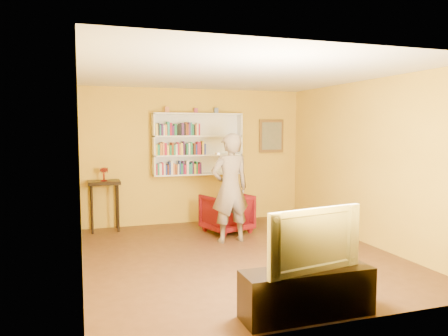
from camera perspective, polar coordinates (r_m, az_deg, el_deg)
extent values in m
cube|color=#452916|center=(6.76, 1.91, -11.75)|extent=(5.30, 5.80, 0.12)
cube|color=gold|center=(8.89, -3.71, 1.56)|extent=(5.30, 0.04, 2.70)
cube|color=gold|center=(4.23, 13.90, -2.54)|extent=(5.30, 0.04, 2.70)
cube|color=gold|center=(6.09, -18.51, -0.35)|extent=(0.04, 5.80, 2.70)
cube|color=gold|center=(7.58, 18.25, 0.69)|extent=(0.04, 5.80, 2.70)
cube|color=silver|center=(6.52, 1.99, 12.42)|extent=(5.30, 5.80, 0.06)
cube|color=white|center=(8.84, -3.65, 3.16)|extent=(1.80, 0.03, 1.20)
cube|color=white|center=(8.53, -9.19, 3.04)|extent=(0.03, 0.28, 1.20)
cube|color=white|center=(8.98, 2.04, 3.20)|extent=(0.03, 0.28, 1.20)
cube|color=white|center=(8.76, -3.41, -0.79)|extent=(1.80, 0.28, 0.03)
cube|color=white|center=(8.72, -3.42, 1.69)|extent=(1.80, 0.28, 0.03)
cube|color=white|center=(8.71, -3.44, 4.19)|extent=(1.80, 0.28, 0.03)
cube|color=white|center=(8.71, -3.45, 7.08)|extent=(1.80, 0.28, 0.03)
cube|color=#AC1A39|center=(8.51, -8.85, -0.20)|extent=(0.02, 0.16, 0.21)
cube|color=#1B7B4B|center=(8.52, -8.62, -0.19)|extent=(0.03, 0.15, 0.21)
cube|color=silver|center=(8.53, -8.36, -0.16)|extent=(0.04, 0.17, 0.22)
cube|color=#AC1A39|center=(8.54, -8.07, -0.08)|extent=(0.03, 0.16, 0.24)
cube|color=silver|center=(8.54, -7.85, -0.12)|extent=(0.03, 0.16, 0.23)
cube|color=navy|center=(8.55, -7.61, -0.23)|extent=(0.03, 0.16, 0.19)
cube|color=brown|center=(8.57, -7.40, -0.21)|extent=(0.03, 0.19, 0.19)
cube|color=navy|center=(8.57, -7.18, -0.03)|extent=(0.03, 0.18, 0.24)
cube|color=silver|center=(8.57, -6.89, 0.05)|extent=(0.04, 0.16, 0.27)
cube|color=#C76A27|center=(8.58, -6.63, -0.10)|extent=(0.03, 0.16, 0.22)
cube|color=brown|center=(8.60, -6.36, -0.17)|extent=(0.04, 0.19, 0.19)
cube|color=silver|center=(8.59, -6.06, -0.14)|extent=(0.03, 0.15, 0.20)
cube|color=navy|center=(8.60, -5.84, 0.06)|extent=(0.03, 0.15, 0.27)
cube|color=#1B7B4B|center=(8.62, -5.61, -0.10)|extent=(0.03, 0.17, 0.21)
cube|color=#4A2266|center=(8.61, -5.41, 0.05)|extent=(0.02, 0.16, 0.26)
cube|color=#AC1A39|center=(8.62, -5.18, -0.16)|extent=(0.04, 0.15, 0.19)
cube|color=silver|center=(8.64, -4.88, 0.10)|extent=(0.04, 0.17, 0.27)
cube|color=teal|center=(8.65, -4.57, -0.14)|extent=(0.04, 0.17, 0.19)
cube|color=teal|center=(8.67, -4.37, -0.02)|extent=(0.02, 0.18, 0.22)
cube|color=#4A2266|center=(8.67, -4.18, 0.05)|extent=(0.03, 0.17, 0.25)
cube|color=yellow|center=(8.68, -3.93, -0.09)|extent=(0.04, 0.18, 0.20)
cube|color=#1B7B4B|center=(8.69, -3.68, 0.06)|extent=(0.03, 0.17, 0.24)
cube|color=#AC1A39|center=(8.70, -3.46, -0.07)|extent=(0.03, 0.17, 0.20)
cube|color=#4A2266|center=(8.69, -3.19, 0.01)|extent=(0.04, 0.15, 0.23)
cube|color=yellow|center=(8.50, -8.88, 2.37)|extent=(0.03, 0.18, 0.21)
cube|color=#1B7B4B|center=(8.49, -8.60, 2.34)|extent=(0.04, 0.15, 0.21)
cube|color=#C76A27|center=(8.51, -8.30, 2.43)|extent=(0.04, 0.17, 0.23)
cube|color=#C76A27|center=(8.51, -8.00, 2.51)|extent=(0.04, 0.16, 0.25)
cube|color=#AC1A39|center=(8.52, -7.72, 2.46)|extent=(0.04, 0.17, 0.24)
cube|color=yellow|center=(8.54, -7.42, 2.32)|extent=(0.04, 0.19, 0.19)
cube|color=#1B7B4B|center=(8.54, -7.09, 2.32)|extent=(0.04, 0.16, 0.19)
cube|color=brown|center=(8.55, -6.82, 2.52)|extent=(0.04, 0.18, 0.25)
cube|color=#1B7B4B|center=(8.55, -6.54, 2.35)|extent=(0.03, 0.15, 0.20)
cube|color=silver|center=(8.57, -6.32, 2.43)|extent=(0.04, 0.18, 0.22)
cube|color=#AC1A39|center=(8.58, -6.10, 2.54)|extent=(0.02, 0.19, 0.25)
cube|color=#C76A27|center=(8.59, -5.88, 2.43)|extent=(0.03, 0.19, 0.22)
cube|color=yellow|center=(8.58, -5.60, 2.49)|extent=(0.04, 0.15, 0.23)
cube|color=#4A2266|center=(8.60, -5.37, 2.62)|extent=(0.02, 0.17, 0.27)
cube|color=black|center=(8.60, -5.15, 2.43)|extent=(0.03, 0.17, 0.21)
cube|color=#1B7B4B|center=(8.61, -4.91, 2.45)|extent=(0.03, 0.15, 0.22)
cube|color=silver|center=(8.62, -4.65, 2.53)|extent=(0.03, 0.16, 0.24)
cube|color=#1B7B4B|center=(8.64, -4.40, 2.58)|extent=(0.04, 0.19, 0.25)
cube|color=black|center=(8.64, -4.15, 2.39)|extent=(0.03, 0.16, 0.19)
cube|color=brown|center=(8.66, -3.98, 2.50)|extent=(0.03, 0.19, 0.22)
cube|color=navy|center=(8.67, -3.75, 2.43)|extent=(0.03, 0.19, 0.20)
cube|color=#AC1A39|center=(8.67, -3.53, 2.60)|extent=(0.03, 0.18, 0.25)
cube|color=#AC1A39|center=(8.68, -3.29, 2.61)|extent=(0.03, 0.17, 0.25)
cube|color=black|center=(8.70, -3.10, 2.41)|extent=(0.02, 0.19, 0.19)
cube|color=yellow|center=(8.68, -2.87, 2.66)|extent=(0.03, 0.15, 0.27)
cube|color=navy|center=(8.69, -2.63, 2.50)|extent=(0.03, 0.15, 0.22)
cube|color=yellow|center=(8.48, -8.85, 4.98)|extent=(0.04, 0.15, 0.23)
cube|color=black|center=(8.49, -8.62, 5.02)|extent=(0.03, 0.17, 0.24)
cube|color=teal|center=(8.50, -8.40, 4.91)|extent=(0.02, 0.18, 0.21)
cube|color=#4A2266|center=(8.51, -8.17, 4.98)|extent=(0.03, 0.18, 0.23)
cube|color=silver|center=(8.51, -7.91, 4.89)|extent=(0.03, 0.16, 0.20)
cube|color=#C76A27|center=(8.51, -7.67, 4.94)|extent=(0.04, 0.16, 0.21)
cube|color=teal|center=(8.52, -7.35, 5.12)|extent=(0.04, 0.16, 0.27)
cube|color=#AC1A39|center=(8.54, -7.06, 5.06)|extent=(0.04, 0.18, 0.25)
cube|color=#4A2266|center=(8.55, -6.76, 4.88)|extent=(0.04, 0.18, 0.19)
cube|color=#1B7B4B|center=(8.55, -6.43, 4.98)|extent=(0.04, 0.16, 0.22)
cube|color=black|center=(8.56, -6.13, 4.96)|extent=(0.04, 0.17, 0.21)
cube|color=black|center=(8.56, -5.81, 5.01)|extent=(0.04, 0.15, 0.23)
cube|color=#4A2266|center=(8.57, -5.48, 5.06)|extent=(0.04, 0.15, 0.24)
cube|color=black|center=(8.59, -5.22, 5.03)|extent=(0.03, 0.17, 0.23)
cube|color=brown|center=(8.61, -5.03, 5.12)|extent=(0.03, 0.18, 0.26)
cube|color=brown|center=(8.61, -4.85, 5.00)|extent=(0.02, 0.18, 0.22)
cube|color=#4A2266|center=(8.61, -4.62, 5.12)|extent=(0.03, 0.15, 0.26)
cube|color=teal|center=(8.63, -4.41, 5.11)|extent=(0.03, 0.18, 0.25)
cube|color=#1B7B4B|center=(8.64, -4.20, 5.00)|extent=(0.03, 0.19, 0.22)
cube|color=black|center=(8.63, -3.98, 4.95)|extent=(0.03, 0.15, 0.20)
cube|color=#C76A27|center=(8.65, -3.78, 4.99)|extent=(0.03, 0.18, 0.22)
cube|color=silver|center=(8.64, -3.56, 5.08)|extent=(0.03, 0.14, 0.24)
cube|color=#AC1A39|center=(8.67, -3.37, 5.05)|extent=(0.03, 0.18, 0.23)
cube|color=#C06836|center=(8.58, -7.49, 7.55)|extent=(0.08, 0.08, 0.11)
cube|color=#92304C|center=(8.71, -3.73, 7.50)|extent=(0.07, 0.07, 0.10)
cube|color=slate|center=(8.82, -1.06, 7.51)|extent=(0.08, 0.08, 0.11)
cube|color=brown|center=(9.38, 6.19, 4.18)|extent=(0.55, 0.04, 0.70)
cube|color=#7C715A|center=(9.36, 6.26, 4.17)|extent=(0.45, 0.02, 0.58)
cylinder|color=black|center=(8.28, -16.86, -5.27)|extent=(0.04, 0.04, 0.88)
cylinder|color=black|center=(8.30, -13.66, -5.16)|extent=(0.04, 0.04, 0.88)
cylinder|color=black|center=(8.61, -16.92, -4.87)|extent=(0.04, 0.04, 0.88)
cylinder|color=black|center=(8.63, -13.85, -4.77)|extent=(0.04, 0.04, 0.88)
cube|color=black|center=(8.38, -15.40, -1.84)|extent=(0.58, 0.44, 0.06)
cylinder|color=maroon|center=(8.38, -15.40, -1.56)|extent=(0.11, 0.11, 0.02)
cylinder|color=maroon|center=(8.37, -15.42, -1.04)|extent=(0.03, 0.03, 0.14)
ellipsoid|color=maroon|center=(8.36, -15.44, -0.25)|extent=(0.15, 0.15, 0.09)
cylinder|color=beige|center=(8.36, -14.94, -0.28)|extent=(0.01, 0.01, 0.11)
cylinder|color=beige|center=(8.40, -15.02, -0.26)|extent=(0.01, 0.01, 0.11)
cylinder|color=beige|center=(8.42, -15.21, -0.25)|extent=(0.01, 0.01, 0.11)
cylinder|color=beige|center=(8.43, -15.46, -0.25)|extent=(0.01, 0.01, 0.11)
cylinder|color=beige|center=(8.42, -15.70, -0.26)|extent=(0.01, 0.01, 0.11)
cylinder|color=beige|center=(8.39, -15.88, -0.28)|extent=(0.01, 0.01, 0.11)
cylinder|color=beige|center=(8.36, -15.93, -0.31)|extent=(0.01, 0.01, 0.11)
cylinder|color=beige|center=(8.32, -15.85, -0.33)|extent=(0.01, 0.01, 0.11)
cylinder|color=beige|center=(8.29, -15.66, -0.34)|extent=(0.01, 0.01, 0.11)
cylinder|color=beige|center=(8.29, -15.41, -0.34)|extent=(0.01, 0.01, 0.11)
cylinder|color=beige|center=(8.30, -15.16, -0.32)|extent=(0.01, 0.01, 0.11)
cylinder|color=beige|center=(8.33, -14.99, -0.30)|extent=(0.01, 0.01, 0.11)
imported|color=#4C050D|center=(8.08, 0.35, -5.89)|extent=(0.96, 0.97, 0.72)
imported|color=#6C5C4F|center=(7.31, 0.79, -2.63)|extent=(0.70, 0.48, 1.83)
cube|color=silver|center=(6.94, -0.90, 1.90)|extent=(0.04, 0.15, 0.04)
cube|color=black|center=(4.69, 10.79, -15.70)|extent=(1.37, 0.41, 0.49)
imported|color=black|center=(4.52, 10.91, -8.97)|extent=(1.12, 0.35, 0.64)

